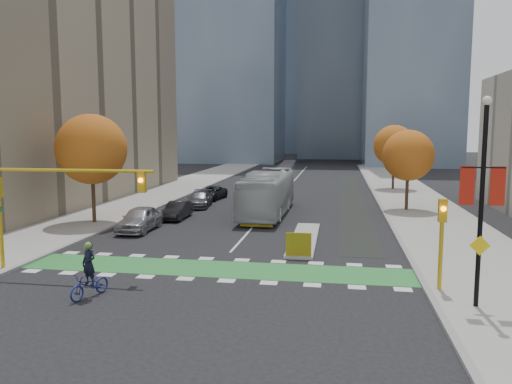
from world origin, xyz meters
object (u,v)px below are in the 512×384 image
(tree_west, at_px, (92,149))
(banner_lamppost, at_px, (482,193))
(bus, at_px, (268,193))
(parked_car_b, at_px, (177,210))
(tree_east_far, at_px, (394,146))
(traffic_signal_east, at_px, (442,231))
(traffic_signal_west, at_px, (46,192))
(parked_car_a, at_px, (140,219))
(parked_car_c, at_px, (199,199))
(hazard_board, at_px, (298,244))
(cyclist, at_px, (90,279))
(tree_east_near, at_px, (408,155))
(parked_car_d, at_px, (211,193))

(tree_west, relative_size, banner_lamppost, 0.99)
(tree_west, relative_size, bus, 0.63)
(bus, height_order, parked_car_b, bus)
(tree_east_far, bearing_deg, traffic_signal_east, -92.97)
(tree_west, distance_m, traffic_signal_west, 13.25)
(parked_car_a, height_order, parked_car_c, parked_car_a)
(bus, bearing_deg, tree_east_far, 58.61)
(tree_west, relative_size, parked_car_c, 1.68)
(tree_west, bearing_deg, traffic_signal_west, -71.98)
(banner_lamppost, relative_size, parked_car_c, 1.70)
(hazard_board, xyz_separation_m, cyclist, (-8.16, -7.81, -0.00))
(bus, xyz_separation_m, parked_car_a, (-7.89, -8.36, -0.97))
(tree_east_near, height_order, parked_car_a, tree_east_near)
(tree_east_near, distance_m, parked_car_a, 23.28)
(traffic_signal_east, xyz_separation_m, banner_lamppost, (1.00, -2.00, 1.88))
(cyclist, distance_m, parked_car_c, 25.16)
(tree_east_far, bearing_deg, parked_car_c, -138.93)
(tree_east_near, distance_m, traffic_signal_west, 30.08)
(banner_lamppost, relative_size, cyclist, 3.47)
(parked_car_a, bearing_deg, traffic_signal_east, -31.24)
(cyclist, height_order, parked_car_c, cyclist)
(tree_west, distance_m, parked_car_b, 8.00)
(tree_east_far, distance_m, parked_car_d, 22.90)
(banner_lamppost, height_order, cyclist, banner_lamppost)
(tree_east_near, bearing_deg, parked_car_d, 166.65)
(parked_car_b, bearing_deg, tree_east_far, 50.11)
(traffic_signal_east, bearing_deg, tree_east_near, 86.19)
(hazard_board, xyz_separation_m, tree_east_far, (8.50, 33.80, 4.44))
(tree_west, distance_m, parked_car_a, 6.77)
(tree_west, relative_size, cyclist, 3.44)
(hazard_board, relative_size, parked_car_a, 0.28)
(tree_east_far, distance_m, cyclist, 45.04)
(tree_east_far, distance_m, bus, 23.31)
(parked_car_b, xyz_separation_m, parked_car_c, (0.00, 6.37, 0.02))
(cyclist, bearing_deg, traffic_signal_east, 30.61)
(tree_west, height_order, parked_car_b, tree_west)
(parked_car_a, bearing_deg, parked_car_b, 76.76)
(hazard_board, relative_size, parked_car_b, 0.33)
(cyclist, height_order, parked_car_b, cyclist)
(parked_car_a, bearing_deg, cyclist, -76.85)
(parked_car_b, bearing_deg, parked_car_d, 90.92)
(tree_east_near, xyz_separation_m, parked_car_c, (-18.50, -0.56, -4.16))
(tree_east_near, distance_m, bus, 12.61)
(cyclist, relative_size, parked_car_b, 0.57)
(hazard_board, distance_m, bus, 14.74)
(hazard_board, distance_m, parked_car_b, 15.12)
(hazard_board, xyz_separation_m, tree_east_near, (8.00, 17.80, 4.06))
(parked_car_b, height_order, parked_car_d, parked_car_b)
(tree_west, bearing_deg, parked_car_d, 69.96)
(parked_car_d, bearing_deg, tree_west, -102.59)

